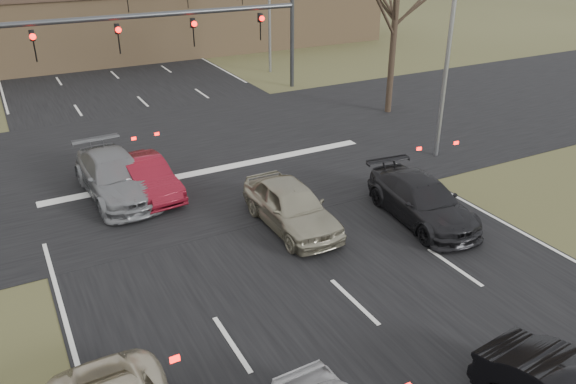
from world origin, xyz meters
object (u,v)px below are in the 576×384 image
object	(u,v)px
car_charcoal_sedan	(422,200)
car_grey_ahead	(115,176)
building	(116,17)
mast_arm_near	(56,58)
streetlight_right_near	(448,22)
car_red_ahead	(146,177)
car_silver_ahead	(291,206)
mast_arm_far	(248,4)

from	to	relation	value
car_charcoal_sedan	car_grey_ahead	bearing A→B (deg)	148.50
building	car_grey_ahead	xyz separation A→B (m)	(-6.00, -25.50, -1.90)
mast_arm_near	car_charcoal_sedan	bearing A→B (deg)	-36.22
mast_arm_near	car_charcoal_sedan	size ratio (longest dim) A/B	2.50
streetlight_right_near	car_charcoal_sedan	bearing A→B (deg)	-135.25
car_red_ahead	car_silver_ahead	bearing A→B (deg)	-59.40
car_grey_ahead	car_charcoal_sedan	bearing A→B (deg)	-40.95
car_charcoal_sedan	car_silver_ahead	size ratio (longest dim) A/B	1.08
car_silver_ahead	car_charcoal_sedan	bearing A→B (deg)	-21.41
mast_arm_near	mast_arm_far	bearing A→B (deg)	41.22
streetlight_right_near	car_grey_ahead	xyz separation A→B (m)	(-12.82, 2.50, -4.82)
mast_arm_near	car_red_ahead	size ratio (longest dim) A/B	2.94
building	streetlight_right_near	bearing A→B (deg)	-76.31
building	car_charcoal_sedan	bearing A→B (deg)	-85.40
mast_arm_near	car_red_ahead	xyz separation A→B (m)	(2.23, -0.90, -4.39)
mast_arm_near	mast_arm_far	size ratio (longest dim) A/B	1.09
mast_arm_far	car_grey_ahead	distance (m)	15.23
car_grey_ahead	car_red_ahead	size ratio (longest dim) A/B	1.28
building	car_grey_ahead	size ratio (longest dim) A/B	8.04
car_silver_ahead	streetlight_right_near	bearing A→B (deg)	17.27
car_grey_ahead	car_silver_ahead	bearing A→B (deg)	-51.55
car_charcoal_sedan	car_red_ahead	bearing A→B (deg)	146.75
car_charcoal_sedan	car_grey_ahead	distance (m)	10.89
mast_arm_near	car_grey_ahead	world-z (taller)	mast_arm_near
car_grey_ahead	streetlight_right_near	bearing A→B (deg)	-14.06
mast_arm_near	mast_arm_far	distance (m)	15.17
mast_arm_near	car_grey_ahead	bearing A→B (deg)	-22.13
car_red_ahead	car_charcoal_sedan	bearing A→B (deg)	-45.79
car_red_ahead	car_silver_ahead	distance (m)	5.85
car_charcoal_sedan	car_silver_ahead	distance (m)	4.39
car_silver_ahead	mast_arm_near	bearing A→B (deg)	135.69
car_grey_ahead	car_red_ahead	world-z (taller)	car_grey_ahead
building	streetlight_right_near	xyz separation A→B (m)	(6.82, -28.00, 2.92)
streetlight_right_near	car_red_ahead	world-z (taller)	streetlight_right_near
building	car_silver_ahead	bearing A→B (deg)	-92.81
streetlight_right_near	car_silver_ahead	bearing A→B (deg)	-162.71
mast_arm_far	car_charcoal_sedan	bearing A→B (deg)	-95.29
car_grey_ahead	mast_arm_far	bearing A→B (deg)	42.85
mast_arm_far	car_red_ahead	bearing A→B (deg)	-130.12
building	mast_arm_far	world-z (taller)	mast_arm_far
mast_arm_near	car_silver_ahead	size ratio (longest dim) A/B	2.71
mast_arm_far	streetlight_right_near	distance (m)	13.28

